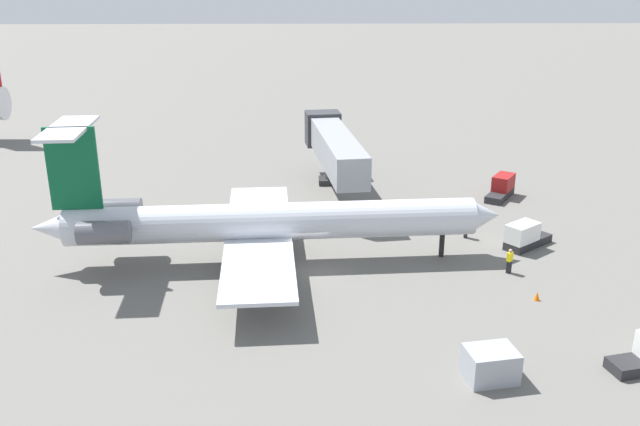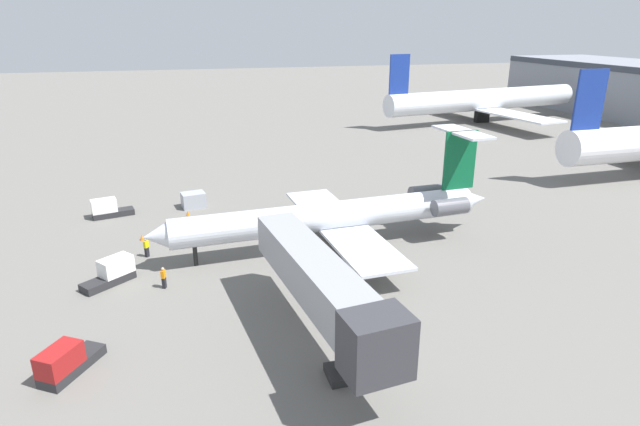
% 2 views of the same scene
% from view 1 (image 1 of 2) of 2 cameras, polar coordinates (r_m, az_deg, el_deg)
% --- Properties ---
extents(ground_plane, '(400.00, 400.00, 0.10)m').
position_cam_1_polar(ground_plane, '(45.92, -0.84, -4.60)').
color(ground_plane, '#66635E').
extents(regional_jet, '(20.39, 31.36, 9.61)m').
position_cam_1_polar(regional_jet, '(45.66, -5.28, -0.63)').
color(regional_jet, silver).
rests_on(regional_jet, ground_plane).
extents(jet_bridge, '(17.17, 4.95, 5.96)m').
position_cam_1_polar(jet_bridge, '(59.70, 1.12, 5.67)').
color(jet_bridge, gray).
rests_on(jet_bridge, ground_plane).
extents(ground_crew_marshaller, '(0.47, 0.46, 1.69)m').
position_cam_1_polar(ground_crew_marshaller, '(46.42, 15.54, -3.87)').
color(ground_crew_marshaller, black).
rests_on(ground_crew_marshaller, ground_plane).
extents(ground_crew_loader, '(0.47, 0.39, 1.69)m').
position_cam_1_polar(ground_crew_loader, '(51.57, 12.11, -1.13)').
color(ground_crew_loader, black).
rests_on(ground_crew_loader, ground_plane).
extents(baggage_tug_lead, '(4.12, 3.35, 1.90)m').
position_cam_1_polar(baggage_tug_lead, '(61.39, 14.93, 2.05)').
color(baggage_tug_lead, '#262628').
rests_on(baggage_tug_lead, ground_plane).
extents(baggage_tug_trailing, '(3.56, 4.02, 1.90)m').
position_cam_1_polar(baggage_tug_trailing, '(50.83, 16.73, -1.90)').
color(baggage_tug_trailing, '#262628').
rests_on(baggage_tug_trailing, ground_plane).
extents(cargo_container_uld, '(2.24, 2.69, 1.61)m').
position_cam_1_polar(cargo_container_uld, '(34.97, 14.05, -12.17)').
color(cargo_container_uld, '#999EA8').
rests_on(cargo_container_uld, ground_plane).
extents(traffic_cone_near, '(0.36, 0.36, 0.55)m').
position_cam_1_polar(traffic_cone_near, '(43.49, 17.66, -6.62)').
color(traffic_cone_near, orange).
rests_on(traffic_cone_near, ground_plane).
extents(traffic_cone_mid, '(0.36, 0.36, 0.55)m').
position_cam_1_polar(traffic_cone_mid, '(37.52, 14.07, -10.73)').
color(traffic_cone_mid, orange).
rests_on(traffic_cone_mid, ground_plane).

